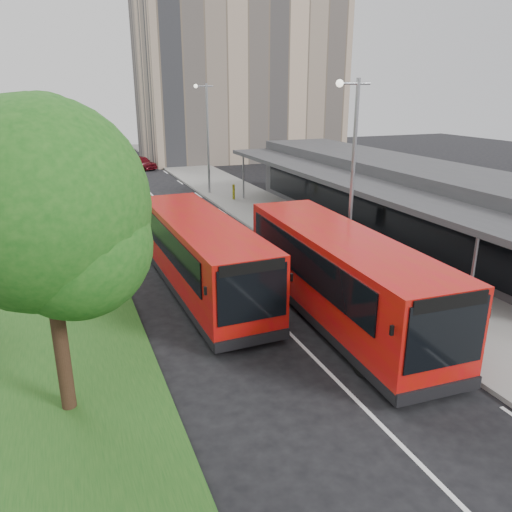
{
  "coord_description": "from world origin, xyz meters",
  "views": [
    {
      "loc": [
        -6.59,
        -14.79,
        7.75
      ],
      "look_at": [
        0.31,
        2.52,
        1.5
      ],
      "focal_mm": 35.0,
      "sensor_mm": 36.0,
      "label": 1
    }
  ],
  "objects_px": {
    "tree_mid": "(45,156)",
    "bollard": "(234,192)",
    "tree_near": "(43,219)",
    "bus_second": "(201,256)",
    "car_near": "(141,163)",
    "tree_far": "(46,142)",
    "car_far": "(104,156)",
    "lamp_post_far": "(207,132)",
    "litter_bin": "(307,223)",
    "bus_main": "(340,276)",
    "lamp_post_near": "(351,171)"
  },
  "relations": [
    {
      "from": "tree_mid",
      "to": "bollard",
      "type": "relative_size",
      "value": 7.13
    },
    {
      "from": "tree_near",
      "to": "bollard",
      "type": "distance_m",
      "value": 25.36
    },
    {
      "from": "bus_second",
      "to": "car_near",
      "type": "relative_size",
      "value": 2.71
    },
    {
      "from": "tree_far",
      "to": "car_far",
      "type": "height_order",
      "value": "tree_far"
    },
    {
      "from": "bollard",
      "to": "tree_mid",
      "type": "bearing_deg",
      "value": -140.87
    },
    {
      "from": "tree_mid",
      "to": "car_near",
      "type": "xyz_separation_m",
      "value": [
        8.46,
        27.81,
        -4.31
      ]
    },
    {
      "from": "lamp_post_far",
      "to": "tree_far",
      "type": "bearing_deg",
      "value": -175.13
    },
    {
      "from": "tree_near",
      "to": "litter_bin",
      "type": "height_order",
      "value": "tree_near"
    },
    {
      "from": "tree_mid",
      "to": "car_near",
      "type": "height_order",
      "value": "tree_mid"
    },
    {
      "from": "tree_far",
      "to": "litter_bin",
      "type": "xyz_separation_m",
      "value": [
        13.02,
        -11.93,
        -3.85
      ]
    },
    {
      "from": "lamp_post_far",
      "to": "car_near",
      "type": "xyz_separation_m",
      "value": [
        -2.67,
        14.86,
        -4.05
      ]
    },
    {
      "from": "bollard",
      "to": "bus_second",
      "type": "bearing_deg",
      "value": -113.54
    },
    {
      "from": "tree_far",
      "to": "car_near",
      "type": "bearing_deg",
      "value": 61.85
    },
    {
      "from": "tree_near",
      "to": "car_far",
      "type": "height_order",
      "value": "tree_near"
    },
    {
      "from": "bus_main",
      "to": "car_far",
      "type": "bearing_deg",
      "value": 97.21
    },
    {
      "from": "car_near",
      "to": "car_far",
      "type": "xyz_separation_m",
      "value": [
        -3.01,
        6.7,
        0.01
      ]
    },
    {
      "from": "tree_mid",
      "to": "tree_near",
      "type": "bearing_deg",
      "value": -90.0
    },
    {
      "from": "tree_mid",
      "to": "lamp_post_far",
      "type": "bearing_deg",
      "value": 49.32
    },
    {
      "from": "lamp_post_far",
      "to": "bus_second",
      "type": "bearing_deg",
      "value": -107.28
    },
    {
      "from": "car_near",
      "to": "bollard",
      "type": "bearing_deg",
      "value": -102.53
    },
    {
      "from": "lamp_post_near",
      "to": "bollard",
      "type": "distance_m",
      "value": 17.41
    },
    {
      "from": "tree_mid",
      "to": "bus_second",
      "type": "relative_size",
      "value": 0.72
    },
    {
      "from": "litter_bin",
      "to": "car_near",
      "type": "height_order",
      "value": "car_near"
    },
    {
      "from": "bus_second",
      "to": "bollard",
      "type": "distance_m",
      "value": 17.1
    },
    {
      "from": "lamp_post_far",
      "to": "bus_main",
      "type": "xyz_separation_m",
      "value": [
        -2.04,
        -22.87,
        -3.12
      ]
    },
    {
      "from": "bus_second",
      "to": "litter_bin",
      "type": "distance_m",
      "value": 9.73
    },
    {
      "from": "bus_second",
      "to": "car_far",
      "type": "bearing_deg",
      "value": 88.5
    },
    {
      "from": "lamp_post_near",
      "to": "lamp_post_far",
      "type": "bearing_deg",
      "value": 90.0
    },
    {
      "from": "tree_far",
      "to": "car_far",
      "type": "relative_size",
      "value": 1.68
    },
    {
      "from": "tree_far",
      "to": "lamp_post_far",
      "type": "relative_size",
      "value": 0.87
    },
    {
      "from": "litter_bin",
      "to": "bus_second",
      "type": "bearing_deg",
      "value": -142.77
    },
    {
      "from": "tree_mid",
      "to": "car_near",
      "type": "relative_size",
      "value": 1.96
    },
    {
      "from": "bus_second",
      "to": "litter_bin",
      "type": "bearing_deg",
      "value": 35.94
    },
    {
      "from": "tree_mid",
      "to": "tree_far",
      "type": "relative_size",
      "value": 1.1
    },
    {
      "from": "litter_bin",
      "to": "bollard",
      "type": "height_order",
      "value": "bollard"
    },
    {
      "from": "lamp_post_far",
      "to": "bollard",
      "type": "distance_m",
      "value": 5.17
    },
    {
      "from": "lamp_post_far",
      "to": "bus_second",
      "type": "xyz_separation_m",
      "value": [
        -5.83,
        -18.75,
        -3.18
      ]
    },
    {
      "from": "bus_second",
      "to": "bus_main",
      "type": "bearing_deg",
      "value": -48.68
    },
    {
      "from": "tree_near",
      "to": "lamp_post_near",
      "type": "xyz_separation_m",
      "value": [
        11.13,
        4.95,
        -0.27
      ]
    },
    {
      "from": "bollard",
      "to": "tree_near",
      "type": "bearing_deg",
      "value": -119.0
    },
    {
      "from": "lamp_post_near",
      "to": "tree_far",
      "type": "bearing_deg",
      "value": 120.29
    },
    {
      "from": "bus_second",
      "to": "car_near",
      "type": "distance_m",
      "value": 33.77
    },
    {
      "from": "lamp_post_far",
      "to": "bollard",
      "type": "bearing_deg",
      "value": -72.3
    },
    {
      "from": "bus_second",
      "to": "bollard",
      "type": "bearing_deg",
      "value": 65.17
    },
    {
      "from": "tree_mid",
      "to": "litter_bin",
      "type": "relative_size",
      "value": 7.64
    },
    {
      "from": "lamp_post_far",
      "to": "car_far",
      "type": "height_order",
      "value": "lamp_post_far"
    },
    {
      "from": "car_near",
      "to": "bus_main",
      "type": "bearing_deg",
      "value": -113.09
    },
    {
      "from": "tree_near",
      "to": "bus_main",
      "type": "bearing_deg",
      "value": 12.87
    },
    {
      "from": "car_far",
      "to": "bus_second",
      "type": "bearing_deg",
      "value": -111.17
    },
    {
      "from": "tree_far",
      "to": "lamp_post_far",
      "type": "distance_m",
      "value": 11.17
    }
  ]
}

